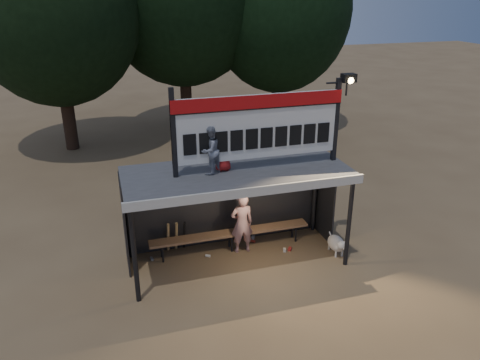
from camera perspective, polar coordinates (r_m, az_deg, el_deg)
The scene contains 12 objects.
ground at distance 11.36m, azimuth -0.39°, elevation -9.75°, with size 80.00×80.00×0.00m, color brown.
player at distance 11.36m, azimuth 0.23°, elevation -5.30°, with size 0.56×0.37×1.53m, color silver.
child_a at distance 9.97m, azimuth -3.69°, elevation 3.63°, with size 0.51×0.40×1.05m, color slate.
child_b at distance 10.16m, azimuth -2.13°, elevation 3.63°, with size 0.45×0.29×0.92m, color maroon.
dugout_shelter at distance 10.71m, azimuth -0.78°, elevation -0.69°, with size 5.10×2.08×2.32m.
scoreboard_assembly at distance 10.15m, azimuth 2.62°, elevation 6.82°, with size 4.10×0.27×1.99m.
bench at distance 11.60m, azimuth -1.17°, elevation -6.55°, with size 4.00×0.35×0.48m.
tree_left at distance 19.28m, azimuth -21.90°, elevation 19.34°, with size 6.46×6.46×9.27m.
tree_right at distance 21.20m, azimuth 4.86°, elevation 20.02°, with size 6.08×6.08×8.72m.
dog at distance 11.72m, azimuth 11.71°, elevation -7.60°, with size 0.36×0.81×0.49m.
bats at distance 11.60m, azimuth -7.77°, elevation -6.78°, with size 0.47×0.32×0.84m.
litter at distance 11.76m, azimuth 0.24°, elevation -8.33°, with size 3.44×0.93×0.08m.
Camera 1 is at (-2.70, -9.23, 6.05)m, focal length 35.00 mm.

